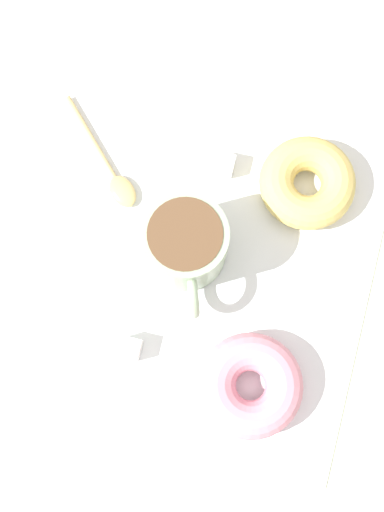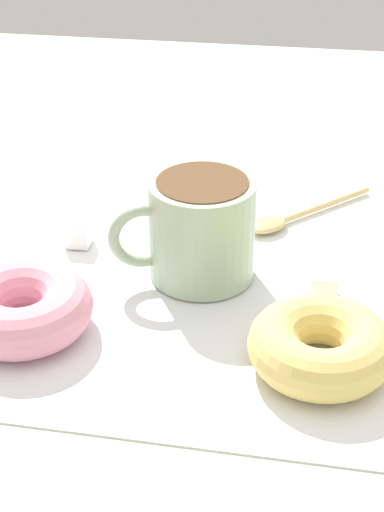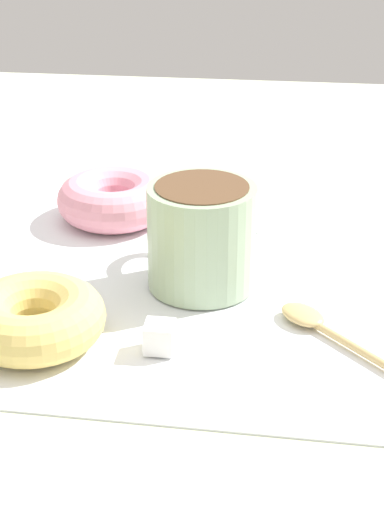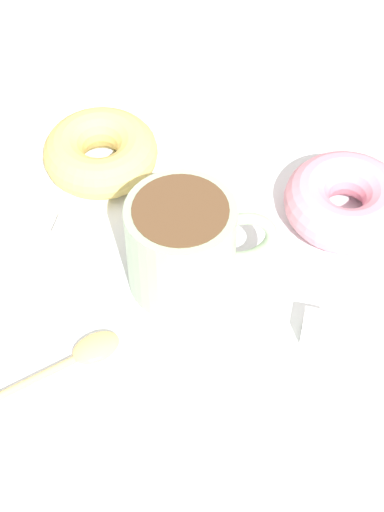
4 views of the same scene
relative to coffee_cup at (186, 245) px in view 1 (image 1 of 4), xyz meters
The scene contains 8 objects.
ground_plane 5.84cm from the coffee_cup, 141.14° to the left, with size 120.00×120.00×2.00cm, color beige.
napkin 4.38cm from the coffee_cup, 147.99° to the left, with size 35.89×35.89×0.30cm, color white.
coffee_cup is the anchor object (origin of this frame).
donut_near_cup 14.18cm from the coffee_cup, 136.81° to the right, with size 9.69×9.69×3.47cm, color #E5C66B.
donut_far 14.63cm from the coffee_cup, 128.74° to the left, with size 10.04×10.04×3.64cm, color pink.
spoon 11.63cm from the coffee_cup, 33.84° to the right, with size 10.55×10.90×0.90cm.
sugar_cube 10.44cm from the coffee_cup, 102.18° to the right, with size 1.97×1.97×1.97cm, color white.
sugar_cube_extra 11.38cm from the coffee_cup, 74.20° to the left, with size 1.99×1.99×1.99cm, color white.
Camera 1 is at (-2.34, 12.51, 70.42)cm, focal length 50.00 mm.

